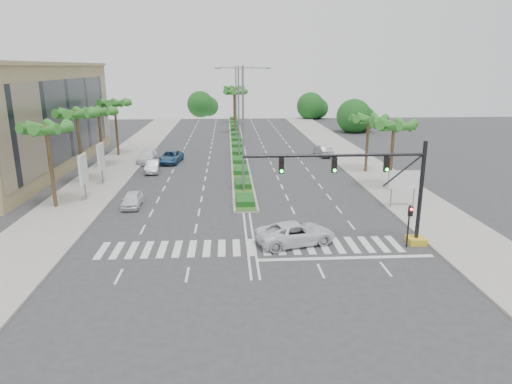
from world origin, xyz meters
TOP-DOWN VIEW (x-y plane):
  - ground at (0.00, 0.00)m, footprint 160.00×160.00m
  - footpath_right at (15.20, 20.00)m, footprint 6.00×120.00m
  - footpath_left at (-15.20, 20.00)m, footprint 6.00×120.00m
  - median at (0.00, 45.00)m, footprint 2.20×75.00m
  - median_grass at (0.00, 45.00)m, footprint 1.80×75.00m
  - building at (-26.00, 26.00)m, footprint 12.00×36.00m
  - signal_gantry at (9.27, -0.00)m, footprint 12.60×1.20m
  - pedestrian_signal at (10.60, -0.68)m, footprint 0.28×0.36m
  - direction_sign at (13.50, 7.99)m, footprint 2.70×0.11m
  - billboard_near at (-14.50, 12.00)m, footprint 0.18×2.10m
  - billboard_far at (-14.50, 18.00)m, footprint 0.18×2.10m
  - palm_left_near at (-16.50, 10.00)m, footprint 4.57×4.68m
  - palm_left_mid at (-16.50, 18.00)m, footprint 4.57×4.68m
  - palm_left_far at (-16.50, 26.00)m, footprint 4.57×4.68m
  - palm_left_end at (-16.50, 34.00)m, footprint 4.57×4.68m
  - palm_right_near at (14.50, 14.00)m, footprint 4.57×4.68m
  - palm_right_far at (14.50, 22.00)m, footprint 4.57×4.68m
  - palm_median_a at (0.00, 55.00)m, footprint 4.57×4.68m
  - palm_median_b at (0.00, 70.00)m, footprint 4.57×4.68m
  - streetlight_near at (0.00, 14.00)m, footprint 5.10×0.25m
  - streetlight_mid at (0.00, 30.00)m, footprint 5.10×0.25m
  - streetlight_far at (0.00, 46.00)m, footprint 5.10×0.25m
  - car_parked_a at (-9.93, 10.03)m, footprint 1.65×3.89m
  - car_parked_b at (-10.26, 23.63)m, footprint 1.83×4.39m
  - car_parked_c at (-8.80, 28.92)m, footprint 3.09×5.59m
  - car_parked_d at (-11.80, 29.36)m, footprint 2.35×5.35m
  - car_crossing at (3.12, 0.49)m, footprint 6.06×3.98m
  - car_right at (11.66, 32.31)m, footprint 2.03×4.68m

SIDE VIEW (x-z plane):
  - ground at x=0.00m, z-range 0.00..0.00m
  - footpath_right at x=15.20m, z-range 0.00..0.15m
  - footpath_left at x=-15.20m, z-range 0.00..0.15m
  - median at x=0.00m, z-range 0.00..0.20m
  - median_grass at x=0.00m, z-range 0.20..0.24m
  - car_parked_a at x=-9.93m, z-range 0.00..1.31m
  - car_parked_b at x=-10.26m, z-range 0.00..1.41m
  - car_parked_c at x=-8.80m, z-range 0.00..1.48m
  - car_right at x=11.66m, z-range 0.00..1.50m
  - car_parked_d at x=-11.80m, z-range 0.00..1.53m
  - car_crossing at x=3.12m, z-range 0.00..1.55m
  - pedestrian_signal at x=10.60m, z-range 0.54..3.54m
  - direction_sign at x=13.50m, z-range 0.75..4.15m
  - billboard_near at x=-14.50m, z-range 0.79..5.14m
  - billboard_far at x=-14.50m, z-range 0.79..5.14m
  - signal_gantry at x=9.27m, z-range -0.14..7.06m
  - palm_right_far at x=14.50m, z-range 2.54..9.29m
  - building at x=-26.00m, z-range 0.00..12.00m
  - palm_right_near at x=14.50m, z-range 2.68..9.73m
  - palm_left_far at x=-16.50m, z-range 2.82..10.17m
  - palm_left_near at x=-16.50m, z-range 2.91..10.46m
  - streetlight_near at x=0.00m, z-range 0.81..12.81m
  - streetlight_mid at x=0.00m, z-range 0.81..12.81m
  - streetlight_far at x=0.00m, z-range 0.81..12.81m
  - palm_left_end at x=-16.50m, z-range 3.01..10.76m
  - palm_left_mid at x=-16.50m, z-range 3.10..11.05m
  - palm_median_a at x=0.00m, z-range 3.15..11.20m
  - palm_median_b at x=0.00m, z-range 3.15..11.20m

